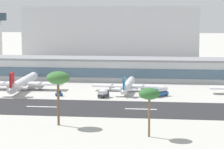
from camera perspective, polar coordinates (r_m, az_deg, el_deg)
ground_plane at (r=188.82m, az=3.69°, el=-3.84°), size 1400.00×1400.00×0.00m
runway_strip at (r=185.18m, az=3.63°, el=-4.04°), size 800.00×32.12×0.08m
runway_centreline_dash_3 at (r=191.44m, az=-8.17°, el=-3.72°), size 12.00×1.20×0.01m
runway_centreline_dash_4 at (r=185.22m, az=3.37°, el=-4.03°), size 12.00×1.20×0.01m
terminal_building at (r=264.17m, az=3.04°, el=0.63°), size 197.27×22.35×11.86m
distant_hotel_block at (r=379.71m, az=-0.17°, el=4.83°), size 134.31×24.11×40.79m
airliner_red_tail_gate_0 at (r=233.74m, az=-10.36°, el=-0.97°), size 38.52×50.37×10.51m
airliner_blue_tail_gate_1 at (r=226.51m, az=1.81°, el=-1.30°), size 32.48×39.68×8.28m
service_box_truck_0 at (r=209.77m, az=-1.00°, el=-2.22°), size 4.45×6.46×3.25m
service_fuel_truck_1 at (r=213.55m, az=5.55°, el=-2.02°), size 7.68×8.01×3.95m
service_baggage_tug_2 at (r=214.98m, az=-6.19°, el=-2.23°), size 3.56×2.74×2.20m
palm_tree_1 at (r=157.52m, az=-6.29°, el=-0.49°), size 7.46×7.46×17.51m
palm_tree_2 at (r=142.55m, az=4.36°, el=-2.33°), size 6.18×6.18×14.49m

